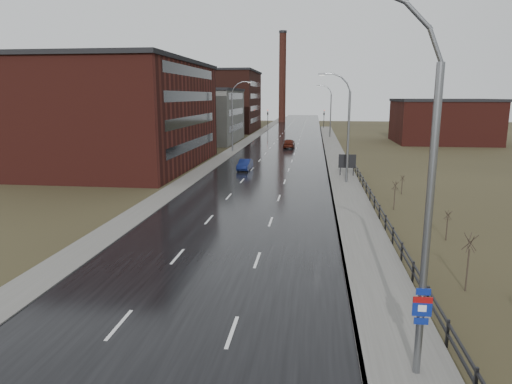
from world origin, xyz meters
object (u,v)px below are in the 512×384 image
(car_far, at_px, (289,143))
(car_near, at_px, (245,165))
(streetlight_main, at_px, (419,197))
(billboard, at_px, (347,162))

(car_far, bearing_deg, car_near, 81.35)
(car_far, bearing_deg, streetlight_main, 96.90)
(billboard, distance_m, car_far, 29.80)
(streetlight_main, bearing_deg, car_far, 96.41)
(billboard, height_order, car_near, billboard)
(streetlight_main, xyz_separation_m, car_near, (-11.58, 41.36, -5.40))
(streetlight_main, bearing_deg, car_near, 105.64)
(car_near, bearing_deg, billboard, -12.40)
(car_near, xyz_separation_m, car_far, (4.08, 25.38, 0.15))
(car_far, bearing_deg, billboard, 106.32)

